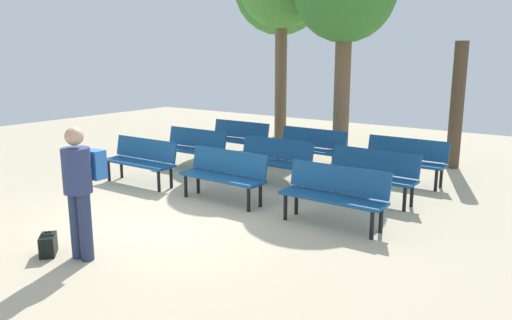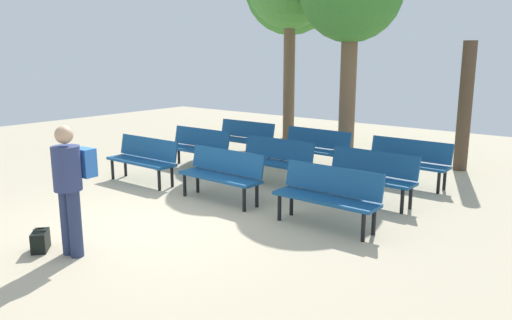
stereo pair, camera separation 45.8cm
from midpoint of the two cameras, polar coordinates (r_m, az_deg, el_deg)
The scene contains 13 objects.
ground_plane at distance 7.61m, azimuth -10.40°, elevation -7.25°, with size 24.00×24.00×0.00m, color #BCAD8E.
bench_r0_c0 at distance 9.94m, azimuth -11.46°, elevation 0.31°, with size 1.61×0.50×0.87m.
bench_r0_c1 at distance 8.53m, azimuth -2.36°, elevation -1.40°, with size 1.61×0.51×0.87m.
bench_r0_c2 at distance 7.37m, azimuth 10.02°, elevation -3.75°, with size 1.60×0.49×0.87m.
bench_r1_c0 at distance 10.99m, azimuth -5.51°, elevation 1.61°, with size 1.60×0.50×0.87m.
bench_r1_c1 at distance 9.65m, azimuth 3.52°, elevation 0.17°, with size 1.60×0.48×0.87m.
bench_r1_c2 at distance 8.70m, azimuth 14.42°, elevation -1.51°, with size 1.61×0.53×0.87m.
bench_r2_c0 at distance 12.12m, azimuth -0.29°, elevation 2.66°, with size 1.61×0.50×0.87m.
bench_r2_c1 at distance 10.96m, azimuth 7.95°, elevation 1.53°, with size 1.61×0.50×0.87m.
bench_r2_c2 at distance 10.05m, azimuth 18.23°, elevation 0.06°, with size 1.60×0.49×0.87m.
tree_0 at distance 11.65m, azimuth 23.87°, elevation 5.59°, with size 0.29×0.29×2.76m.
visitor_with_backpack at distance 6.47m, azimuth -18.62°, elevation -2.49°, with size 0.36×0.54×1.65m.
handbag at distance 6.97m, azimuth -21.74°, elevation -8.59°, with size 0.36×0.35×0.29m.
Camera 2 is at (5.64, -4.54, 2.50)m, focal length 34.92 mm.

